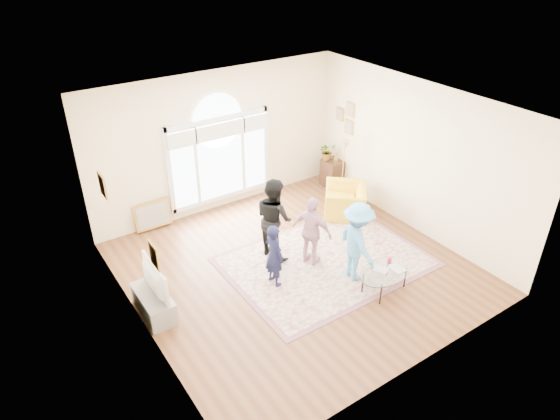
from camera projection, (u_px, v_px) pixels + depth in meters
ground at (296, 268)px, 9.67m from camera, size 6.00×6.00×0.00m
room_shell at (222, 146)px, 10.92m from camera, size 6.00×6.00×6.00m
area_rug at (325, 261)px, 9.84m from camera, size 3.60×2.60×0.02m
rug_border at (325, 262)px, 9.84m from camera, size 3.80×2.80×0.01m
tv_console at (154, 304)px, 8.45m from camera, size 0.45×1.00×0.42m
television at (150, 280)px, 8.21m from camera, size 0.17×1.00×0.57m
coffee_table at (385, 272)px, 8.90m from camera, size 1.20×0.86×0.54m
armchair at (345, 201)px, 11.31m from camera, size 1.36×1.37×0.67m
side_cabinet at (332, 173)px, 12.52m from camera, size 0.40×0.50×0.70m
floor_lamp at (344, 150)px, 11.42m from camera, size 0.28×0.28×1.51m
plant_pedestal at (326, 172)px, 12.57m from camera, size 0.20×0.20×0.70m
potted_plant at (327, 151)px, 12.28m from camera, size 0.47×0.43×0.44m
leaning_picture at (155, 228)px, 10.91m from camera, size 0.80×0.14×0.62m
child_navy at (274, 255)px, 8.95m from camera, size 0.32×0.47×1.23m
child_black at (274, 218)px, 9.65m from camera, size 0.64×0.82×1.66m
child_pink at (312, 231)px, 9.46m from camera, size 0.65×0.90×1.42m
child_blue at (357, 242)px, 9.03m from camera, size 0.74×1.09×1.55m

